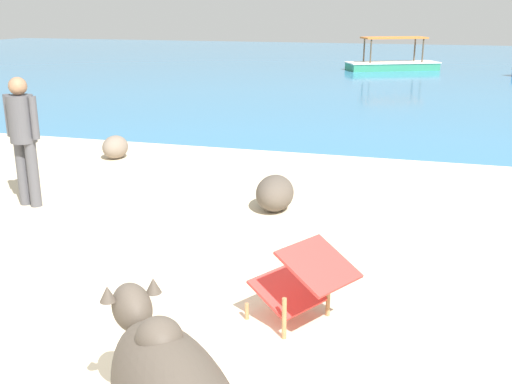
{
  "coord_description": "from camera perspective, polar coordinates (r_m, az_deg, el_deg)",
  "views": [
    {
      "loc": [
        2.02,
        -2.96,
        2.47
      ],
      "look_at": [
        0.31,
        3.0,
        0.55
      ],
      "focal_mm": 42.22,
      "sensor_mm": 36.0,
      "label": 1
    }
  ],
  "objects": [
    {
      "name": "boat_green",
      "position": [
        25.27,
        12.8,
        11.83
      ],
      "size": [
        3.81,
        2.64,
        1.29
      ],
      "rotation": [
        0.0,
        0.0,
        0.45
      ],
      "color": "#338E66",
      "rests_on": "water_surface"
    },
    {
      "name": "person_standing",
      "position": [
        7.97,
        -21.2,
        5.32
      ],
      "size": [
        0.5,
        0.32,
        1.62
      ],
      "rotation": [
        0.0,
        0.0,
        1.41
      ],
      "color": "#4C4C51",
      "rests_on": "sand_beach"
    },
    {
      "name": "water_surface",
      "position": [
        25.17,
        11.57,
        11.22
      ],
      "size": [
        60.0,
        36.0,
        0.03
      ],
      "primitive_type": "cube",
      "color": "teal",
      "rests_on": "ground"
    },
    {
      "name": "deck_chair_near",
      "position": [
        4.76,
        4.45,
        -8.32
      ],
      "size": [
        0.93,
        0.84,
        0.68
      ],
      "rotation": [
        0.0,
        0.0,
        2.62
      ],
      "color": "#A37A4C",
      "rests_on": "sand_beach"
    },
    {
      "name": "shore_rock_medium",
      "position": [
        10.29,
        -13.19,
        4.17
      ],
      "size": [
        0.4,
        0.5,
        0.38
      ],
      "primitive_type": "ellipsoid",
      "rotation": [
        0.0,
        0.0,
        1.56
      ],
      "color": "gray",
      "rests_on": "sand_beach"
    },
    {
      "name": "shore_rock_large",
      "position": [
        7.44,
        1.79,
        -0.1
      ],
      "size": [
        0.53,
        0.69,
        0.44
      ],
      "primitive_type": "ellipsoid",
      "rotation": [
        0.0,
        0.0,
        1.67
      ],
      "color": "brown",
      "rests_on": "sand_beach"
    }
  ]
}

